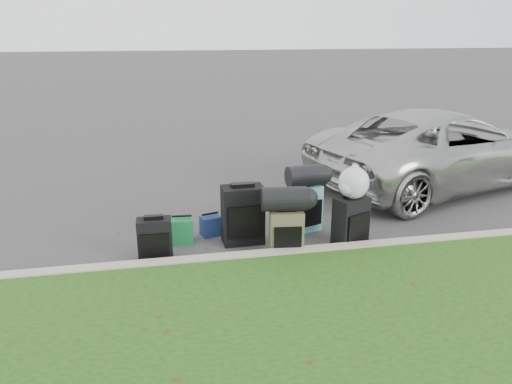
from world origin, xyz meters
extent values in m
plane|color=#383535|center=(0.00, 0.00, 0.00)|extent=(120.00, 120.00, 0.00)
cube|color=#9E937F|center=(0.00, -1.00, 0.07)|extent=(120.00, 0.18, 0.15)
imported|color=#B7B7B2|center=(3.72, 1.61, 0.71)|extent=(5.58, 3.74, 1.42)
cube|color=black|center=(-1.58, -0.60, 0.27)|extent=(0.44, 0.25, 0.55)
cube|color=black|center=(-0.39, -0.31, 0.40)|extent=(0.57, 0.35, 0.81)
cube|color=#46432B|center=(0.11, -0.77, 0.30)|extent=(0.46, 0.32, 0.60)
cube|color=teal|center=(0.57, -0.06, 0.34)|extent=(0.54, 0.42, 0.68)
cube|color=black|center=(1.03, -0.70, 0.34)|extent=(0.53, 0.44, 0.69)
cube|color=#176830|center=(-1.21, -0.14, 0.17)|extent=(0.32, 0.26, 0.34)
cube|color=navy|center=(-0.80, 0.03, 0.14)|extent=(0.31, 0.28, 0.29)
cylinder|color=black|center=(0.08, -0.75, 0.75)|extent=(0.61, 0.38, 0.31)
cylinder|color=black|center=(0.58, -0.04, 0.83)|extent=(0.58, 0.37, 0.31)
sphere|color=silver|center=(1.04, -0.70, 0.90)|extent=(0.41, 0.41, 0.41)
camera|label=1|loc=(-1.45, -6.61, 2.85)|focal=35.00mm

